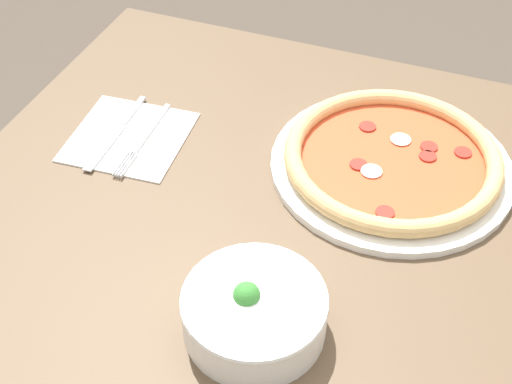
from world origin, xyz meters
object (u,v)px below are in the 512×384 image
Objects in this scene: fork at (144,138)px; knife at (119,129)px; bowl at (254,311)px; pizza at (392,160)px.

fork is 0.95× the size of knife.
knife is at bearing -99.55° from fork.
bowl is 0.89× the size of knife.
bowl is at bearing 75.67° from pizza.
fork is at bearing 10.83° from pizza.
bowl reaches higher than pizza.
bowl is 0.44m from knife.
fork is at bearing 80.45° from knife.
fork is at bearing -43.19° from bowl.
bowl is at bearing 48.64° from knife.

